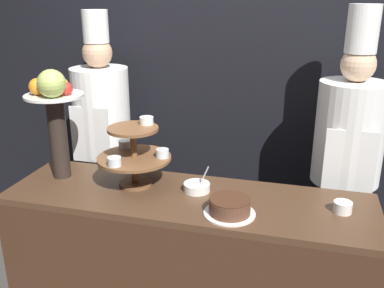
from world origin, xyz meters
The scene contains 9 objects.
wall_back centered at (0.00, 1.23, 1.40)m, with size 10.00×0.06×2.80m.
buffet_counter centered at (0.00, 0.28, 0.45)m, with size 1.90×0.56×0.90m.
tiered_stand centered at (-0.31, 0.34, 1.08)m, with size 0.40×0.40×0.37m.
fruit_pedestal centered at (-0.75, 0.33, 1.30)m, with size 0.32×0.32×0.62m.
cake_round centered at (0.25, 0.14, 0.93)m, with size 0.25×0.25×0.08m.
cup_white centered at (0.76, 0.30, 0.92)m, with size 0.09×0.09×0.05m.
serving_bowl_far centered at (0.03, 0.35, 0.92)m, with size 0.14×0.14×0.15m.
chef_left centered at (-0.75, 0.86, 0.98)m, with size 0.37×0.37×1.79m.
chef_center_left centered at (0.81, 0.86, 0.98)m, with size 0.39×0.39×1.83m.
Camera 1 is at (0.54, -1.64, 1.88)m, focal length 40.00 mm.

